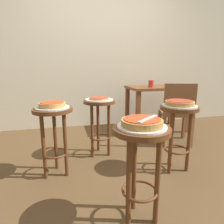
{
  "coord_description": "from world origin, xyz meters",
  "views": [
    {
      "loc": [
        -0.67,
        -1.87,
        1.04
      ],
      "look_at": [
        -0.21,
        -0.02,
        0.61
      ],
      "focal_mm": 31.2,
      "sensor_mm": 36.0,
      "label": 1
    }
  ],
  "objects_px": {
    "wooden_chair": "(177,111)",
    "pizza_server_knife": "(148,119)",
    "serving_plate_middle": "(180,106)",
    "serving_plate_foreground": "(142,126)",
    "serving_plate_leftside": "(52,107)",
    "cup_near_edge": "(151,84)",
    "pizza_leftside": "(52,104)",
    "stool_foreground": "(141,154)",
    "pizza_foreground": "(142,122)",
    "stool_leftside": "(54,127)",
    "stool_middle": "(178,124)",
    "dining_table": "(157,94)",
    "serving_plate_rear": "(99,100)",
    "stool_rear": "(99,115)",
    "pizza_rear": "(99,98)",
    "pizza_middle": "(180,103)"
  },
  "relations": [
    {
      "from": "wooden_chair",
      "to": "pizza_server_knife",
      "type": "bearing_deg",
      "value": -128.96
    },
    {
      "from": "wooden_chair",
      "to": "serving_plate_middle",
      "type": "bearing_deg",
      "value": -121.09
    },
    {
      "from": "serving_plate_foreground",
      "to": "serving_plate_leftside",
      "type": "relative_size",
      "value": 1.01
    },
    {
      "from": "serving_plate_leftside",
      "to": "cup_near_edge",
      "type": "relative_size",
      "value": 2.82
    },
    {
      "from": "serving_plate_foreground",
      "to": "pizza_leftside",
      "type": "relative_size",
      "value": 1.29
    },
    {
      "from": "stool_foreground",
      "to": "pizza_foreground",
      "type": "distance_m",
      "value": 0.21
    },
    {
      "from": "stool_leftside",
      "to": "pizza_leftside",
      "type": "bearing_deg",
      "value": 175.53
    },
    {
      "from": "cup_near_edge",
      "to": "pizza_server_knife",
      "type": "xyz_separation_m",
      "value": [
        -0.84,
        -1.75,
        -0.06
      ]
    },
    {
      "from": "stool_middle",
      "to": "pizza_server_knife",
      "type": "bearing_deg",
      "value": -135.87
    },
    {
      "from": "serving_plate_middle",
      "to": "dining_table",
      "type": "relative_size",
      "value": 0.35
    },
    {
      "from": "serving_plate_middle",
      "to": "stool_middle",
      "type": "bearing_deg",
      "value": -90.0
    },
    {
      "from": "serving_plate_rear",
      "to": "wooden_chair",
      "type": "height_order",
      "value": "wooden_chair"
    },
    {
      "from": "cup_near_edge",
      "to": "wooden_chair",
      "type": "distance_m",
      "value": 0.66
    },
    {
      "from": "pizza_foreground",
      "to": "serving_plate_leftside",
      "type": "distance_m",
      "value": 0.96
    },
    {
      "from": "stool_foreground",
      "to": "stool_middle",
      "type": "distance_m",
      "value": 0.84
    },
    {
      "from": "serving_plate_foreground",
      "to": "stool_rear",
      "type": "height_order",
      "value": "serving_plate_foreground"
    },
    {
      "from": "stool_foreground",
      "to": "pizza_foreground",
      "type": "relative_size",
      "value": 2.57
    },
    {
      "from": "serving_plate_leftside",
      "to": "wooden_chair",
      "type": "bearing_deg",
      "value": 14.78
    },
    {
      "from": "stool_foreground",
      "to": "serving_plate_foreground",
      "type": "height_order",
      "value": "serving_plate_foreground"
    },
    {
      "from": "serving_plate_foreground",
      "to": "stool_leftside",
      "type": "height_order",
      "value": "serving_plate_foreground"
    },
    {
      "from": "wooden_chair",
      "to": "pizza_server_knife",
      "type": "relative_size",
      "value": 3.86
    },
    {
      "from": "stool_rear",
      "to": "pizza_rear",
      "type": "xyz_separation_m",
      "value": [
        0.0,
        0.0,
        0.2
      ]
    },
    {
      "from": "serving_plate_middle",
      "to": "wooden_chair",
      "type": "height_order",
      "value": "wooden_chair"
    },
    {
      "from": "stool_rear",
      "to": "pizza_server_knife",
      "type": "bearing_deg",
      "value": -84.81
    },
    {
      "from": "serving_plate_middle",
      "to": "cup_near_edge",
      "type": "bearing_deg",
      "value": 78.39
    },
    {
      "from": "pizza_foreground",
      "to": "serving_plate_foreground",
      "type": "bearing_deg",
      "value": 0.0
    },
    {
      "from": "serving_plate_leftside",
      "to": "serving_plate_middle",
      "type": "bearing_deg",
      "value": -9.73
    },
    {
      "from": "serving_plate_leftside",
      "to": "pizza_leftside",
      "type": "xyz_separation_m",
      "value": [
        0.0,
        0.0,
        0.03
      ]
    },
    {
      "from": "pizza_rear",
      "to": "dining_table",
      "type": "distance_m",
      "value": 1.33
    },
    {
      "from": "serving_plate_foreground",
      "to": "stool_middle",
      "type": "height_order",
      "value": "serving_plate_foreground"
    },
    {
      "from": "pizza_leftside",
      "to": "stool_foreground",
      "type": "bearing_deg",
      "value": -52.85
    },
    {
      "from": "serving_plate_middle",
      "to": "wooden_chair",
      "type": "relative_size",
      "value": 0.39
    },
    {
      "from": "serving_plate_middle",
      "to": "pizza_rear",
      "type": "xyz_separation_m",
      "value": [
        -0.7,
        0.55,
        0.02
      ]
    },
    {
      "from": "stool_foreground",
      "to": "stool_middle",
      "type": "xyz_separation_m",
      "value": [
        0.62,
        0.56,
        0.0
      ]
    },
    {
      "from": "serving_plate_middle",
      "to": "serving_plate_rear",
      "type": "relative_size",
      "value": 1.03
    },
    {
      "from": "stool_rear",
      "to": "wooden_chair",
      "type": "xyz_separation_m",
      "value": [
        1.07,
        0.07,
        -0.03
      ]
    },
    {
      "from": "stool_rear",
      "to": "cup_near_edge",
      "type": "relative_size",
      "value": 6.09
    },
    {
      "from": "cup_near_edge",
      "to": "serving_plate_rear",
      "type": "bearing_deg",
      "value": -146.28
    },
    {
      "from": "stool_middle",
      "to": "stool_rear",
      "type": "distance_m",
      "value": 0.89
    },
    {
      "from": "stool_leftside",
      "to": "dining_table",
      "type": "distance_m",
      "value": 1.95
    },
    {
      "from": "wooden_chair",
      "to": "stool_middle",
      "type": "bearing_deg",
      "value": -121.09
    },
    {
      "from": "stool_foreground",
      "to": "pizza_leftside",
      "type": "height_order",
      "value": "pizza_leftside"
    },
    {
      "from": "pizza_leftside",
      "to": "cup_near_edge",
      "type": "relative_size",
      "value": 2.2
    },
    {
      "from": "dining_table",
      "to": "stool_middle",
      "type": "bearing_deg",
      "value": -107.63
    },
    {
      "from": "pizza_middle",
      "to": "pizza_server_knife",
      "type": "distance_m",
      "value": 0.83
    },
    {
      "from": "stool_middle",
      "to": "serving_plate_middle",
      "type": "relative_size",
      "value": 2.02
    },
    {
      "from": "serving_plate_foreground",
      "to": "pizza_middle",
      "type": "xyz_separation_m",
      "value": [
        0.62,
        0.56,
        0.03
      ]
    },
    {
      "from": "serving_plate_rear",
      "to": "pizza_leftside",
      "type": "bearing_deg",
      "value": -145.71
    },
    {
      "from": "cup_near_edge",
      "to": "wooden_chair",
      "type": "relative_size",
      "value": 0.13
    },
    {
      "from": "serving_plate_foreground",
      "to": "wooden_chair",
      "type": "bearing_deg",
      "value": 49.71
    }
  ]
}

